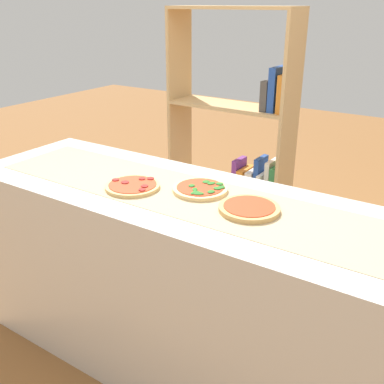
{
  "coord_description": "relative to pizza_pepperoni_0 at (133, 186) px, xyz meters",
  "views": [
    {
      "loc": [
        0.94,
        -1.44,
        1.67
      ],
      "look_at": [
        0.0,
        0.0,
        0.94
      ],
      "focal_mm": 41.83,
      "sensor_mm": 36.0,
      "label": 1
    }
  ],
  "objects": [
    {
      "name": "parchment_paper",
      "position": [
        0.27,
        0.07,
        -0.01
      ],
      "size": [
        1.96,
        0.42,
        0.0
      ],
      "primitive_type": "cube",
      "color": "tan",
      "rests_on": "counter"
    },
    {
      "name": "counter",
      "position": [
        0.27,
        0.07,
        -0.47
      ],
      "size": [
        2.2,
        0.67,
        0.92
      ],
      "primitive_type": "cube",
      "color": "beige",
      "rests_on": "ground_plane"
    },
    {
      "name": "pizza_plain_2",
      "position": [
        0.53,
        0.06,
        0.0
      ],
      "size": [
        0.24,
        0.24,
        0.02
      ],
      "color": "tan",
      "rests_on": "parchment_paper"
    },
    {
      "name": "ground_plane",
      "position": [
        0.27,
        0.07,
        -0.93
      ],
      "size": [
        12.0,
        12.0,
        0.0
      ],
      "primitive_type": "plane",
      "color": "brown"
    },
    {
      "name": "bookshelf",
      "position": [
        0.04,
        0.98,
        -0.18
      ],
      "size": [
        0.78,
        0.26,
        1.66
      ],
      "color": "tan",
      "rests_on": "ground_plane"
    },
    {
      "name": "pizza_pepperoni_0",
      "position": [
        0.0,
        0.0,
        0.0
      ],
      "size": [
        0.24,
        0.24,
        0.02
      ],
      "color": "#DBB26B",
      "rests_on": "parchment_paper"
    },
    {
      "name": "pizza_spinach_1",
      "position": [
        0.27,
        0.13,
        0.0
      ],
      "size": [
        0.24,
        0.24,
        0.03
      ],
      "color": "#E5C17F",
      "rests_on": "parchment_paper"
    }
  ]
}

